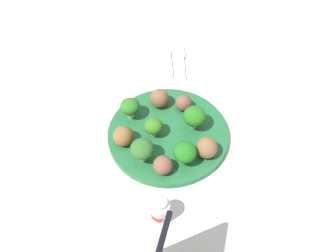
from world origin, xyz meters
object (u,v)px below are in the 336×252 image
(broccoli_floret_back_left, at_px, (130,107))
(meatball_back_left, at_px, (159,98))
(meatball_front_right, at_px, (183,103))
(yogurt_bottle, at_px, (160,210))
(broccoli_floret_front_left, at_px, (142,149))
(meatball_far_rim, at_px, (163,165))
(broccoli_floret_mid_right, at_px, (195,116))
(meatball_front_left, at_px, (207,148))
(broccoli_floret_back_right, at_px, (154,126))
(broccoli_floret_front_right, at_px, (185,152))
(plate, at_px, (168,134))
(meatball_back_right, at_px, (123,136))
(napkin, at_px, (176,63))
(fork, at_px, (169,60))
(knife, at_px, (182,60))

(broccoli_floret_back_left, xyz_separation_m, meatball_back_left, (0.04, -0.07, -0.01))
(meatball_front_right, xyz_separation_m, yogurt_bottle, (-0.27, 0.05, -0.01))
(broccoli_floret_front_left, relative_size, meatball_far_rim, 1.41)
(broccoli_floret_front_left, xyz_separation_m, broccoli_floret_back_left, (0.12, 0.03, -0.00))
(broccoli_floret_mid_right, xyz_separation_m, meatball_front_left, (-0.08, -0.02, -0.01))
(broccoli_floret_back_right, distance_m, meatball_far_rim, 0.10)
(broccoli_floret_front_right, bearing_deg, yogurt_bottle, 156.75)
(plate, bearing_deg, meatball_back_left, 13.15)
(yogurt_bottle, bearing_deg, meatball_back_right, 25.41)
(napkin, relative_size, fork, 1.41)
(broccoli_floret_front_right, height_order, meatball_front_right, broccoli_floret_front_right)
(meatball_front_left, bearing_deg, fork, 13.02)
(meatball_front_right, bearing_deg, broccoli_floret_front_right, 178.68)
(meatball_back_left, bearing_deg, broccoli_floret_mid_right, -131.87)
(meatball_back_left, xyz_separation_m, meatball_back_right, (-0.11, 0.08, -0.00))
(meatball_back_left, height_order, napkin, meatball_back_left)
(broccoli_floret_back_right, distance_m, napkin, 0.27)
(fork, relative_size, knife, 0.83)
(meatball_front_right, relative_size, meatball_back_right, 0.87)
(broccoli_floret_mid_right, bearing_deg, broccoli_floret_front_right, 164.80)
(meatball_back_left, xyz_separation_m, meatball_front_left, (-0.15, -0.10, 0.00))
(knife, bearing_deg, broccoli_floret_back_left, 149.00)
(broccoli_floret_back_left, xyz_separation_m, meatball_back_right, (-0.08, 0.01, -0.01))
(meatball_front_left, bearing_deg, broccoli_floret_mid_right, 16.07)
(broccoli_floret_front_right, bearing_deg, knife, -1.44)
(meatball_front_right, bearing_deg, meatball_far_rim, 164.24)
(broccoli_floret_front_right, distance_m, meatball_far_rim, 0.05)
(plate, relative_size, broccoli_floret_back_left, 5.20)
(napkin, xyz_separation_m, fork, (0.01, 0.02, 0.00))
(broccoli_floret_front_left, xyz_separation_m, meatball_back_left, (0.16, -0.04, -0.01))
(meatball_far_rim, bearing_deg, meatball_back_left, 2.36)
(broccoli_floret_front_left, distance_m, napkin, 0.35)
(broccoli_floret_front_right, xyz_separation_m, yogurt_bottle, (-0.12, 0.05, -0.02))
(meatball_far_rim, height_order, knife, meatball_far_rim)
(broccoli_floret_back_left, relative_size, yogurt_bottle, 0.81)
(knife, distance_m, yogurt_bottle, 0.47)
(broccoli_floret_mid_right, distance_m, meatball_front_right, 0.06)
(meatball_back_right, height_order, napkin, meatball_back_right)
(broccoli_floret_back_left, height_order, meatball_front_right, broccoli_floret_back_left)
(broccoli_floret_front_right, relative_size, meatball_front_right, 1.38)
(broccoli_floret_mid_right, relative_size, fork, 0.49)
(napkin, bearing_deg, fork, 69.38)
(meatball_back_left, height_order, fork, meatball_back_left)
(meatball_front_right, height_order, meatball_front_left, meatball_front_left)
(broccoli_floret_back_left, relative_size, meatball_front_right, 1.34)
(meatball_far_rim, distance_m, yogurt_bottle, 0.10)
(broccoli_floret_back_left, height_order, knife, broccoli_floret_back_left)
(broccoli_floret_front_left, distance_m, yogurt_bottle, 0.13)
(plate, height_order, knife, plate)
(meatball_far_rim, xyz_separation_m, meatball_front_left, (0.04, -0.09, 0.00))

